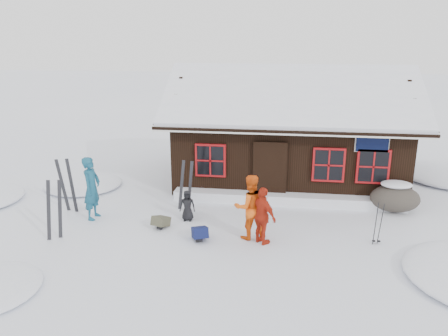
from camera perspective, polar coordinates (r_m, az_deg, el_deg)
The scene contains 15 objects.
ground at distance 12.76m, azimuth 1.33°, elevation -7.97°, with size 120.00×120.00×0.00m, color white.
mountain_hut at distance 16.93m, azimuth 8.43°, elevation 3.70°, with size 8.90×6.09×4.42m.
snow_drift at distance 14.71m, azimuth 8.20°, elevation -3.99°, with size 7.60×0.60×0.35m, color white.
snow_mounds at distance 14.41m, azimuth 8.78°, elevation -5.21°, with size 20.60×13.20×0.48m.
skier_teal at distance 13.75m, azimuth -16.88°, elevation -2.53°, with size 0.71×0.46×1.94m, color navy.
skier_orange_left at distance 11.91m, azimuth 3.41°, elevation -5.09°, with size 0.89×0.69×1.82m, color #E85610.
skier_orange_right at distance 11.66m, azimuth 5.06°, elevation -6.26°, with size 0.93×0.39×1.58m, color #B42612.
skier_crouched at distance 13.22m, azimuth -4.80°, elevation -4.90°, with size 0.46×0.30×0.95m, color black.
boulder at distance 14.90m, azimuth 21.43°, elevation -3.61°, with size 1.54×1.15×0.89m.
ski_pair_left at distance 12.74m, azimuth -21.28°, elevation -5.22°, with size 0.49×0.25×1.75m.
ski_pair_mid at distance 14.60m, azimuth -19.78°, elevation -2.23°, with size 0.59×0.16×1.78m.
ski_pair_right at distance 13.98m, azimuth -5.01°, elevation -2.32°, with size 0.54×0.13×1.67m.
ski_poles at distance 12.37m, azimuth 19.48°, elevation -6.95°, with size 0.22×0.11×1.21m.
backpack_blue at distance 12.09m, azimuth -3.17°, elevation -8.71°, with size 0.40×0.53×0.29m, color #0F1642.
backpack_olive at distance 12.94m, azimuth -8.23°, elevation -7.15°, with size 0.38×0.50×0.27m, color #474532.
Camera 1 is at (1.33, -11.53, 5.32)m, focal length 35.00 mm.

